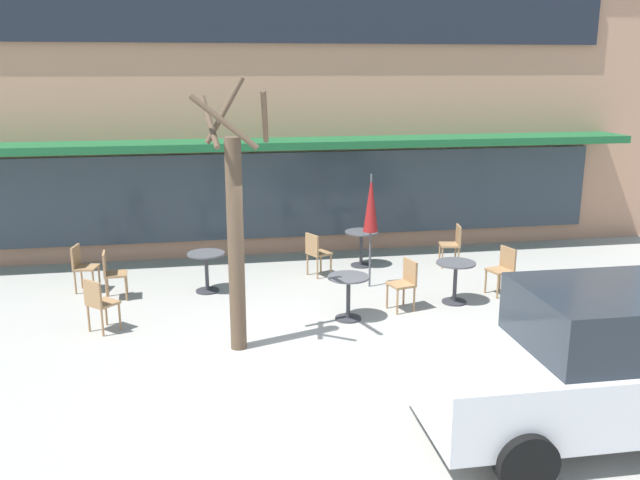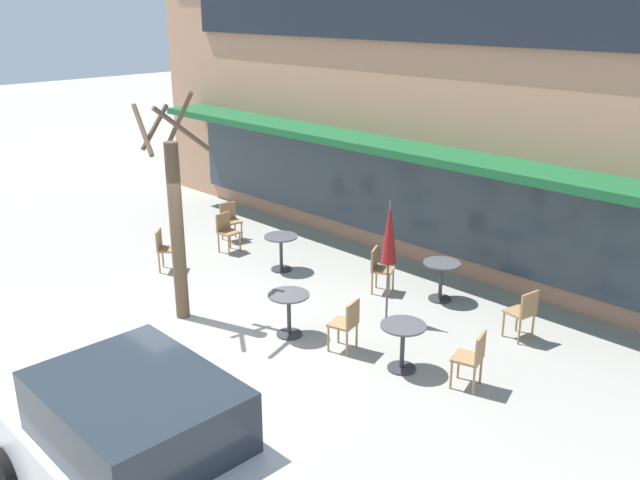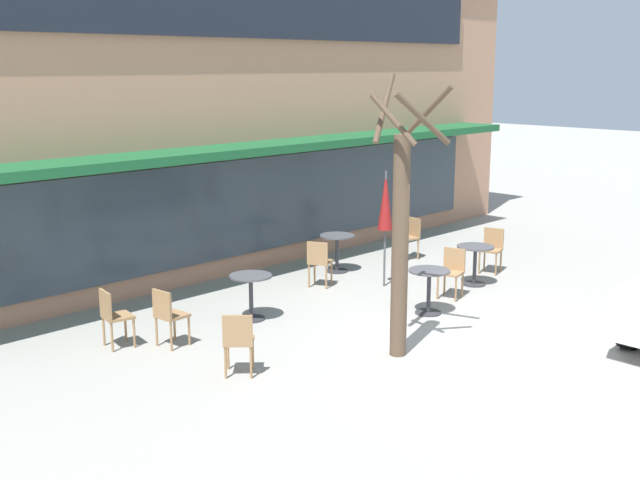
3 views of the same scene
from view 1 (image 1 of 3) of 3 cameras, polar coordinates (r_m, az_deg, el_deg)
The scene contains 16 objects.
ground_plane at distance 9.89m, azimuth 0.85°, elevation -10.35°, with size 80.00×80.00×0.00m, color #9E9B93.
building_facade at distance 18.86m, azimuth -5.08°, elevation 12.69°, with size 18.36×9.10×7.16m.
cafe_table_near_wall at distance 11.33m, azimuth 2.40°, elevation -4.24°, with size 0.70×0.70×0.76m.
cafe_table_streetside at distance 12.35m, azimuth 11.34°, elevation -2.93°, with size 0.70×0.70×0.76m.
cafe_table_by_tree at distance 12.88m, azimuth -9.54°, elevation -2.12°, with size 0.70×0.70×0.76m.
cafe_table_mid_patio at distance 14.36m, azimuth 3.50°, elevation -0.21°, with size 0.70×0.70×0.76m.
patio_umbrella_green_folded at distance 12.76m, azimuth 4.31°, elevation 3.03°, with size 0.28×0.28×2.20m.
cafe_chair_0 at distance 13.48m, azimuth -19.41°, elevation -1.97°, with size 0.47×0.47×0.89m.
cafe_chair_1 at distance 11.86m, azimuth 7.15°, elevation -3.44°, with size 0.49×0.49×0.89m.
cafe_chair_2 at distance 12.87m, azimuth -17.18°, elevation -2.55°, with size 0.43×0.43×0.89m.
cafe_chair_3 at distance 14.59m, azimuth 11.15°, elevation -0.19°, with size 0.47×0.47×0.89m.
cafe_chair_4 at distance 13.02m, azimuth 15.16°, elevation -2.21°, with size 0.49×0.49×0.89m.
cafe_chair_5 at distance 11.34m, azimuth -18.13°, elevation -4.92°, with size 0.57×0.57×0.89m.
cafe_chair_6 at distance 13.63m, azimuth -0.33°, elevation -0.95°, with size 0.54×0.54×0.89m.
parked_sedan at distance 8.44m, azimuth 22.83°, elevation -9.52°, with size 4.22×2.06×1.76m.
street_tree at distance 9.88m, azimuth -7.14°, elevation 0.79°, with size 1.13×1.02×4.00m.
Camera 1 is at (-1.74, -8.80, 4.15)m, focal length 38.00 mm.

